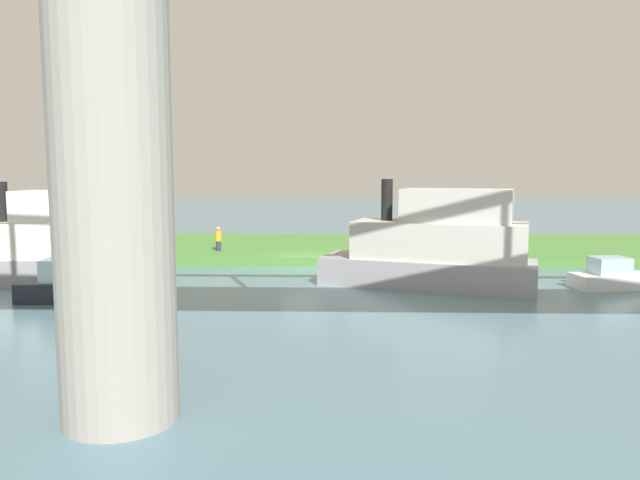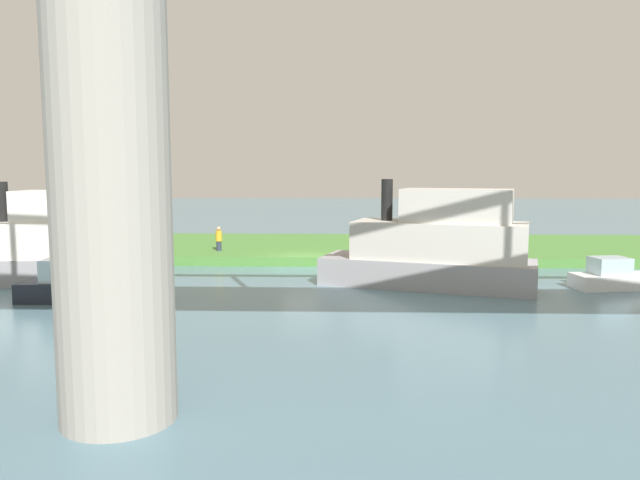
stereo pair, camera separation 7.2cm
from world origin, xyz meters
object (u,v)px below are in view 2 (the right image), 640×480
skiff_small (618,277)px  person_on_bank (219,238)px  bridge_pylon (110,160)px  mooring_post (452,247)px  riverboat_paddlewheel (52,245)px  motorboat_red (435,247)px  motorboat_white (82,285)px

skiff_small → person_on_bank: bearing=-22.9°
person_on_bank → bridge_pylon: bearing=96.3°
mooring_post → skiff_small: size_ratio=0.24×
person_on_bank → skiff_small: person_on_bank is taller
riverboat_paddlewheel → skiff_small: (-24.96, 0.63, -1.20)m
person_on_bank → motorboat_red: bearing=144.9°
riverboat_paddlewheel → skiff_small: size_ratio=2.12×
riverboat_paddlewheel → person_on_bank: bearing=-129.6°
person_on_bank → riverboat_paddlewheel: bearing=50.4°
motorboat_white → mooring_post: bearing=-149.9°
mooring_post → motorboat_red: (1.87, 5.99, 0.73)m
bridge_pylon → mooring_post: bridge_pylon is taller
motorboat_white → skiff_small: 22.24m
skiff_small → motorboat_red: bearing=-1.5°
mooring_post → riverboat_paddlewheel: 19.83m
bridge_pylon → motorboat_red: bearing=-120.5°
motorboat_red → skiff_small: motorboat_red is taller
person_on_bank → motorboat_white: person_on_bank is taller
person_on_bank → motorboat_red: motorboat_red is taller
motorboat_red → skiff_small: (-7.82, 0.21, -1.25)m
skiff_small → mooring_post: bearing=-46.2°
mooring_post → motorboat_white: bearing=30.1°
motorboat_red → bridge_pylon: bearing=59.5°
person_on_bank → motorboat_white: bearing=74.1°
skiff_small → riverboat_paddlewheel: bearing=-1.4°
motorboat_red → mooring_post: bearing=-107.3°
person_on_bank → motorboat_white: (3.16, 11.10, -0.61)m
person_on_bank → motorboat_white: size_ratio=0.28×
mooring_post → riverboat_paddlewheel: (19.02, 5.58, 0.68)m
riverboat_paddlewheel → motorboat_red: motorboat_red is taller
person_on_bank → mooring_post: size_ratio=1.38×
motorboat_white → motorboat_red: size_ratio=0.52×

